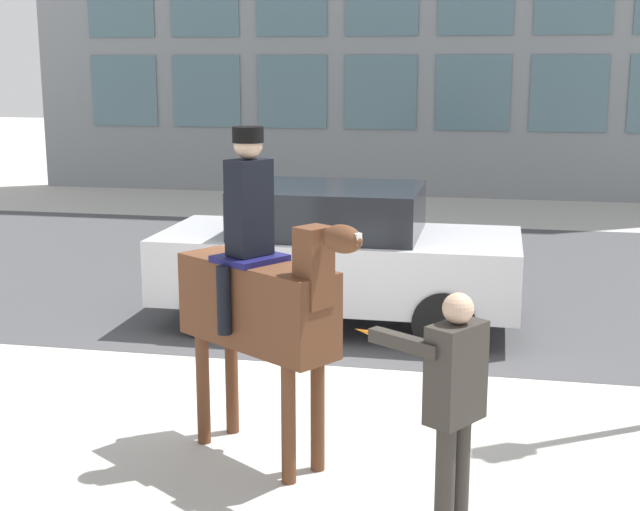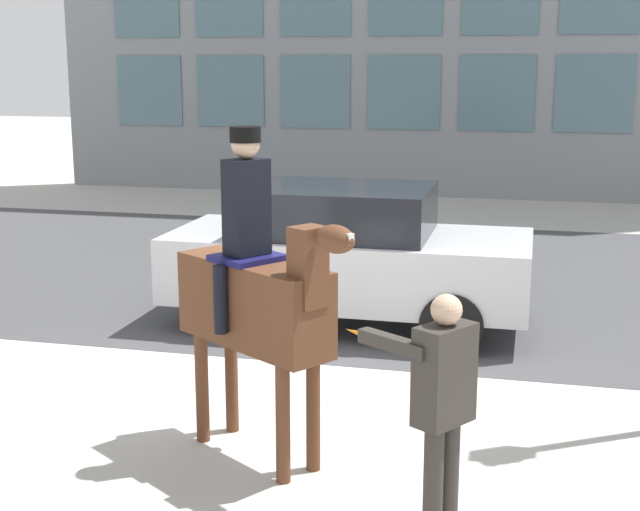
% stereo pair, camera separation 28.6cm
% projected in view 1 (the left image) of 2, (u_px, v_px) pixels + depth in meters
% --- Properties ---
extents(ground_plane, '(80.00, 80.00, 0.00)m').
position_uv_depth(ground_plane, '(314.00, 382.00, 8.89)').
color(ground_plane, '#B2AFA8').
extents(road_surface, '(19.44, 8.50, 0.01)m').
position_uv_depth(road_surface, '(378.00, 274.00, 13.44)').
color(road_surface, '#444447').
rests_on(road_surface, ground_plane).
extents(mounted_horse_lead, '(1.68, 1.26, 2.64)m').
position_uv_depth(mounted_horse_lead, '(260.00, 295.00, 6.91)').
color(mounted_horse_lead, '#59331E').
rests_on(mounted_horse_lead, ground_plane).
extents(pedestrian_bystander, '(0.91, 0.49, 1.71)m').
position_uv_depth(pedestrian_bystander, '(452.00, 399.00, 5.69)').
color(pedestrian_bystander, '#332D28').
rests_on(pedestrian_bystander, ground_plane).
extents(street_car_near_lane, '(4.27, 1.93, 1.69)m').
position_uv_depth(street_car_near_lane, '(337.00, 254.00, 10.67)').
color(street_car_near_lane, '#B7B7BC').
rests_on(street_car_near_lane, ground_plane).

